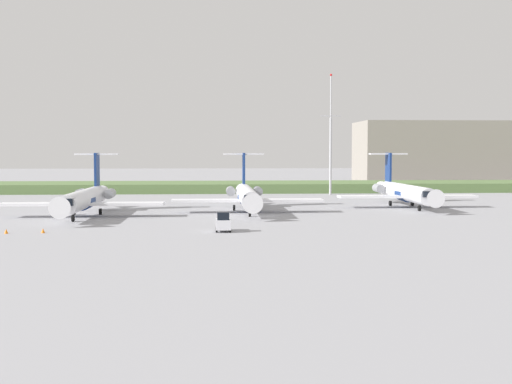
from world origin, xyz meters
The scene contains 10 objects.
ground_plane centered at (0.00, 30.00, 0.00)m, with size 500.00×500.00×0.00m, color #939399.
grass_berm centered at (0.00, 60.70, 1.04)m, with size 320.00×20.00×2.07m, color #597542.
regional_jet_nearest centered at (-24.94, 2.19, 2.54)m, with size 22.81×31.00×9.00m.
regional_jet_second centered at (-1.42, 7.53, 2.54)m, with size 22.81×31.00×9.00m.
regional_jet_third centered at (25.32, 14.76, 2.54)m, with size 22.81×31.00×9.00m.
antenna_mast centered at (18.56, 46.98, 10.65)m, with size 4.40×0.50×25.77m.
distant_hangar centered at (60.65, 94.13, 8.91)m, with size 50.72×20.32×17.82m, color gray.
baggage_tug centered at (-5.44, -17.93, 1.00)m, with size 1.72×3.20×2.30m.
safety_cone_front_marker centered at (-29.73, -18.32, 0.28)m, with size 0.44×0.44×0.55m, color orange.
safety_cone_mid_marker centered at (-25.78, -17.93, 0.28)m, with size 0.44×0.44×0.55m, color orange.
Camera 1 is at (-6.61, -93.73, 9.11)m, focal length 46.55 mm.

